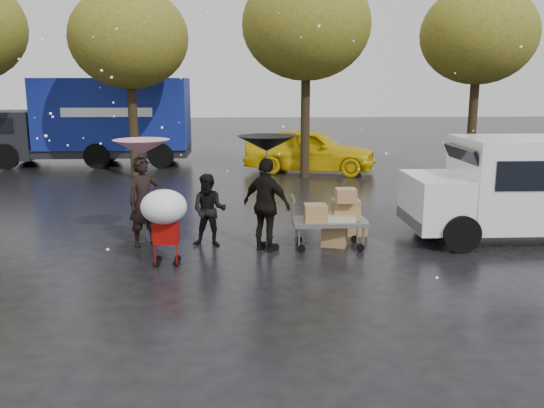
{
  "coord_description": "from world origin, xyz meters",
  "views": [
    {
      "loc": [
        0.33,
        -10.32,
        3.38
      ],
      "look_at": [
        0.89,
        1.0,
        0.95
      ],
      "focal_mm": 38.0,
      "sensor_mm": 36.0,
      "label": 1
    }
  ],
  "objects_px": {
    "vendor_cart": "(333,213)",
    "shopping_cart": "(164,211)",
    "yellow_taxi": "(310,150)",
    "person_pink": "(144,202)",
    "blue_truck": "(94,122)",
    "person_black": "(267,205)",
    "white_van": "(530,186)"
  },
  "relations": [
    {
      "from": "vendor_cart",
      "to": "shopping_cart",
      "type": "distance_m",
      "value": 3.48
    },
    {
      "from": "shopping_cart",
      "to": "yellow_taxi",
      "type": "distance_m",
      "value": 11.84
    },
    {
      "from": "vendor_cart",
      "to": "shopping_cart",
      "type": "bearing_deg",
      "value": -161.54
    },
    {
      "from": "person_pink",
      "to": "blue_truck",
      "type": "distance_m",
      "value": 12.89
    },
    {
      "from": "person_black",
      "to": "blue_truck",
      "type": "height_order",
      "value": "blue_truck"
    },
    {
      "from": "shopping_cart",
      "to": "yellow_taxi",
      "type": "height_order",
      "value": "yellow_taxi"
    },
    {
      "from": "vendor_cart",
      "to": "shopping_cart",
      "type": "relative_size",
      "value": 1.04
    },
    {
      "from": "person_pink",
      "to": "vendor_cart",
      "type": "bearing_deg",
      "value": -36.79
    },
    {
      "from": "white_van",
      "to": "blue_truck",
      "type": "relative_size",
      "value": 0.59
    },
    {
      "from": "vendor_cart",
      "to": "shopping_cart",
      "type": "height_order",
      "value": "shopping_cart"
    },
    {
      "from": "person_black",
      "to": "blue_truck",
      "type": "distance_m",
      "value": 14.3
    },
    {
      "from": "person_pink",
      "to": "vendor_cart",
      "type": "relative_size",
      "value": 1.23
    },
    {
      "from": "white_van",
      "to": "blue_truck",
      "type": "distance_m",
      "value": 17.2
    },
    {
      "from": "person_pink",
      "to": "vendor_cart",
      "type": "xyz_separation_m",
      "value": [
        3.89,
        -0.36,
        -0.21
      ]
    },
    {
      "from": "person_black",
      "to": "person_pink",
      "type": "bearing_deg",
      "value": 27.12
    },
    {
      "from": "yellow_taxi",
      "to": "person_pink",
      "type": "bearing_deg",
      "value": 169.82
    },
    {
      "from": "blue_truck",
      "to": "yellow_taxi",
      "type": "bearing_deg",
      "value": -16.28
    },
    {
      "from": "person_black",
      "to": "white_van",
      "type": "bearing_deg",
      "value": -135.87
    },
    {
      "from": "vendor_cart",
      "to": "yellow_taxi",
      "type": "height_order",
      "value": "yellow_taxi"
    },
    {
      "from": "person_pink",
      "to": "blue_truck",
      "type": "relative_size",
      "value": 0.23
    },
    {
      "from": "vendor_cart",
      "to": "blue_truck",
      "type": "xyz_separation_m",
      "value": [
        -7.93,
        12.57,
        1.03
      ]
    },
    {
      "from": "white_van",
      "to": "yellow_taxi",
      "type": "relative_size",
      "value": 1.0
    },
    {
      "from": "shopping_cart",
      "to": "vendor_cart",
      "type": "bearing_deg",
      "value": 18.46
    },
    {
      "from": "shopping_cart",
      "to": "blue_truck",
      "type": "relative_size",
      "value": 0.18
    },
    {
      "from": "vendor_cart",
      "to": "yellow_taxi",
      "type": "relative_size",
      "value": 0.31
    },
    {
      "from": "shopping_cart",
      "to": "white_van",
      "type": "height_order",
      "value": "white_van"
    },
    {
      "from": "person_black",
      "to": "white_van",
      "type": "height_order",
      "value": "white_van"
    },
    {
      "from": "shopping_cart",
      "to": "blue_truck",
      "type": "xyz_separation_m",
      "value": [
        -4.65,
        13.67,
        0.69
      ]
    },
    {
      "from": "blue_truck",
      "to": "yellow_taxi",
      "type": "xyz_separation_m",
      "value": [
        8.61,
        -2.51,
        -0.92
      ]
    },
    {
      "from": "person_black",
      "to": "shopping_cart",
      "type": "height_order",
      "value": "person_black"
    },
    {
      "from": "person_pink",
      "to": "white_van",
      "type": "distance_m",
      "value": 8.24
    },
    {
      "from": "white_van",
      "to": "person_black",
      "type": "bearing_deg",
      "value": -173.6
    }
  ]
}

